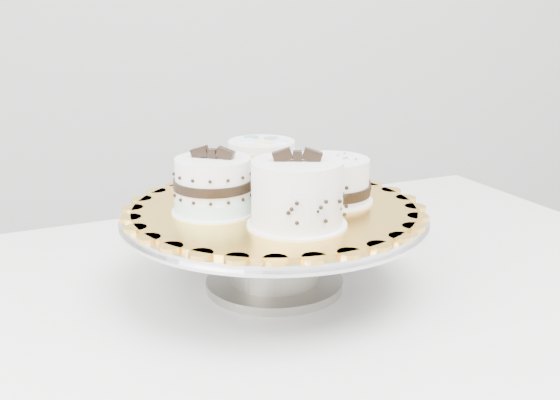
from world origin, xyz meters
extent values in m
cube|color=white|center=(0.10, 0.24, 0.73)|extent=(1.46, 1.11, 0.04)
cube|color=white|center=(0.63, 0.74, 0.35)|extent=(0.06, 0.06, 0.71)
cylinder|color=gray|center=(0.14, 0.30, 0.76)|extent=(0.19, 0.19, 0.01)
cylinder|color=gray|center=(0.14, 0.30, 0.80)|extent=(0.12, 0.12, 0.10)
cylinder|color=silver|center=(0.14, 0.30, 0.85)|extent=(0.39, 0.39, 0.01)
cylinder|color=silver|center=(0.14, 0.30, 0.85)|extent=(0.40, 0.40, 0.00)
cylinder|color=gold|center=(0.14, 0.30, 0.86)|extent=(0.49, 0.49, 0.01)
cylinder|color=white|center=(0.15, 0.22, 0.87)|extent=(0.12, 0.12, 0.00)
cylinder|color=white|center=(0.15, 0.22, 0.91)|extent=(0.13, 0.13, 0.08)
cylinder|color=white|center=(0.06, 0.29, 0.87)|extent=(0.11, 0.11, 0.00)
cylinder|color=white|center=(0.06, 0.29, 0.90)|extent=(0.13, 0.13, 0.07)
cylinder|color=#BBECED|center=(0.06, 0.29, 0.88)|extent=(0.10, 0.10, 0.02)
cylinder|color=black|center=(0.06, 0.29, 0.90)|extent=(0.10, 0.10, 0.01)
cylinder|color=white|center=(0.14, 0.39, 0.87)|extent=(0.11, 0.11, 0.00)
cylinder|color=white|center=(0.14, 0.39, 0.90)|extent=(0.12, 0.12, 0.07)
cylinder|color=white|center=(0.22, 0.30, 0.87)|extent=(0.11, 0.11, 0.00)
cylinder|color=white|center=(0.22, 0.30, 0.90)|extent=(0.12, 0.12, 0.06)
cylinder|color=black|center=(0.22, 0.30, 0.88)|extent=(0.11, 0.11, 0.01)
camera|label=1|loc=(-0.06, -0.56, 1.14)|focal=45.00mm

